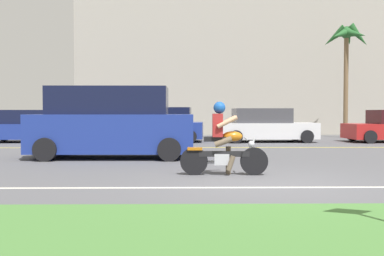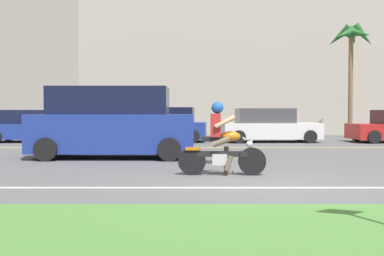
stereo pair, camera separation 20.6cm
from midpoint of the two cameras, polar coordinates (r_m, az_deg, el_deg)
ground at (r=11.76m, az=5.84°, el=-4.64°), size 56.00×30.00×0.04m
grass_median at (r=4.88m, az=16.01°, el=-13.54°), size 56.00×3.80×0.06m
lane_line_near at (r=8.36m, az=8.66°, el=-7.18°), size 50.40×0.12×0.01m
lane_line_far at (r=17.52m, az=3.59°, el=-2.39°), size 50.40×0.12×0.01m
motorcyclist at (r=9.85m, az=3.24°, el=-1.97°), size 1.85×0.61×1.55m
suv_nearby at (r=13.74m, az=-10.24°, el=0.52°), size 4.86×2.16×2.05m
parked_car_0 at (r=21.94m, az=-19.62°, el=0.12°), size 3.95×2.11×1.43m
parked_car_1 at (r=20.99m, az=-3.76°, el=0.28°), size 3.74×2.15×1.54m
parked_car_2 at (r=21.09m, az=8.67°, el=0.22°), size 4.34×2.18×1.50m
palm_tree_0 at (r=25.96m, az=18.19°, el=9.89°), size 2.46×2.56×5.98m
building_far at (r=29.90m, az=5.04°, el=7.55°), size 19.34×4.00×8.50m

